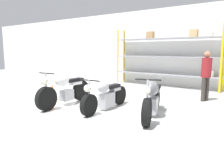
% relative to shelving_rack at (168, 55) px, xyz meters
% --- Properties ---
extents(ground_plane, '(30.00, 30.00, 0.00)m').
position_rel_shelving_rack_xyz_m(ground_plane, '(0.14, -4.89, -1.45)').
color(ground_plane, silver).
extents(back_wall, '(30.00, 0.08, 3.60)m').
position_rel_shelving_rack_xyz_m(back_wall, '(0.14, 0.37, 0.35)').
color(back_wall, white).
rests_on(back_wall, ground_plane).
extents(shelving_rack, '(4.92, 0.63, 2.68)m').
position_rel_shelving_rack_xyz_m(shelving_rack, '(0.00, 0.00, 0.00)').
color(shelving_rack, yellow).
rests_on(shelving_rack, ground_plane).
extents(motorcycle_white, '(0.58, 2.18, 1.06)m').
position_rel_shelving_rack_xyz_m(motorcycle_white, '(-1.19, -5.10, -0.98)').
color(motorcycle_white, black).
rests_on(motorcycle_white, ground_plane).
extents(motorcycle_silver, '(0.60, 2.08, 0.94)m').
position_rel_shelving_rack_xyz_m(motorcycle_silver, '(0.12, -4.77, -1.06)').
color(motorcycle_silver, black).
rests_on(motorcycle_silver, ground_plane).
extents(motorcycle_grey, '(0.87, 2.12, 1.06)m').
position_rel_shelving_rack_xyz_m(motorcycle_grey, '(1.48, -4.61, -0.99)').
color(motorcycle_grey, black).
rests_on(motorcycle_grey, ground_plane).
extents(person_browsing, '(0.43, 0.43, 1.64)m').
position_rel_shelving_rack_xyz_m(person_browsing, '(2.14, -2.00, -0.49)').
color(person_browsing, '#38332D').
rests_on(person_browsing, ground_plane).
extents(traffic_cone, '(0.32, 0.32, 0.55)m').
position_rel_shelving_rack_xyz_m(traffic_cone, '(-2.04, -4.89, -1.18)').
color(traffic_cone, orange).
rests_on(traffic_cone, ground_plane).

